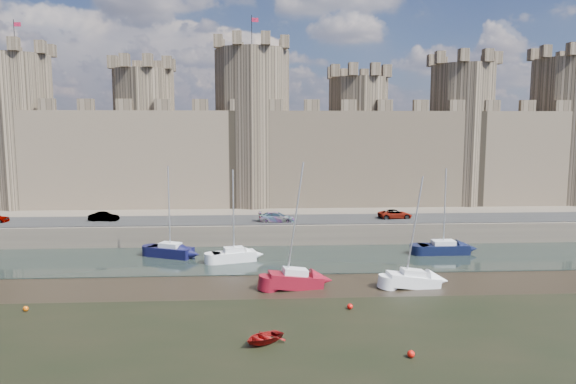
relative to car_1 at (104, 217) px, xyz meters
name	(u,v)px	position (x,y,z in m)	size (l,w,h in m)	color
ground	(211,360)	(16.35, -34.17, -3.09)	(160.00, 160.00, 0.00)	black
water_channel	(232,260)	(16.35, -10.17, -3.05)	(160.00, 12.00, 0.08)	black
quay	(243,201)	(16.35, 25.83, -1.84)	(160.00, 60.00, 2.50)	#4C443A
road	(236,220)	(16.35, -0.17, -0.54)	(160.00, 7.00, 0.10)	black
castle	(235,144)	(15.71, 13.83, 8.58)	(108.50, 11.00, 29.00)	#42382B
car_1	(104,217)	(0.00, 0.00, 0.00)	(1.25, 3.58, 1.18)	gray
car_2	(277,217)	(21.42, -1.75, 0.05)	(1.79, 4.40, 1.28)	gray
car_3	(395,214)	(36.63, -0.16, 0.00)	(1.97, 4.27, 1.19)	gray
sailboat_1	(170,250)	(9.60, -8.78, -2.30)	(5.31, 3.70, 9.92)	black
sailboat_2	(234,255)	(16.61, -11.11, -2.30)	(4.78, 2.86, 9.67)	silver
sailboat_3	(443,248)	(39.78, -9.01, -2.34)	(5.47, 2.14, 9.57)	black
sailboat_4	(295,279)	(22.42, -20.28, -2.29)	(5.00, 2.60, 11.14)	maroon
sailboat_5	(413,279)	(32.85, -20.56, -2.37)	(4.71, 2.13, 9.89)	white
dinghy_4	(264,338)	(19.53, -31.85, -2.78)	(2.14, 0.62, 3.00)	maroon
buoy_1	(26,309)	(1.34, -24.92, -2.88)	(0.41, 0.41, 0.41)	#C64F08
buoy_3	(350,306)	(26.29, -25.86, -2.87)	(0.44, 0.44, 0.44)	red
buoy_5	(411,354)	(28.52, -34.52, -2.86)	(0.47, 0.47, 0.47)	red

